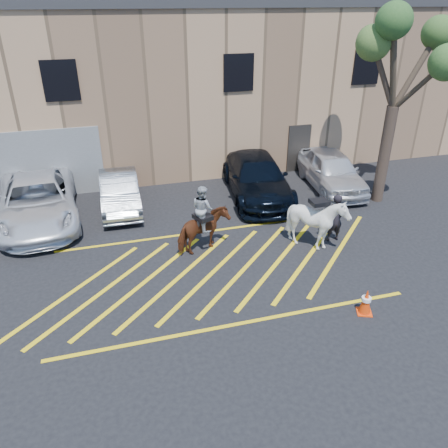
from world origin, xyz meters
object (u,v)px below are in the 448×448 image
object	(u,v)px
car_blue_suv	(257,177)
traffic_cone	(366,301)
tree	(402,51)
car_white_pickup	(38,201)
mounted_bay	(203,226)
car_white_suv	(331,170)
handler	(334,218)
car_silver_sedan	(120,191)
saddled_white	(317,222)

from	to	relation	value
car_blue_suv	traffic_cone	bearing A→B (deg)	-81.49
tree	car_white_pickup	bearing A→B (deg)	172.34
mounted_bay	car_white_suv	bearing A→B (deg)	29.38
handler	mounted_bay	bearing A→B (deg)	-6.77
car_silver_sedan	traffic_cone	world-z (taller)	car_silver_sedan
mounted_bay	tree	bearing A→B (deg)	14.31
car_white_pickup	tree	xyz separation A→B (m)	(13.04, -1.75, 4.89)
car_white_pickup	saddled_white	distance (m)	9.97
car_silver_sedan	mounted_bay	xyz separation A→B (m)	(2.35, -4.13, 0.24)
tree	traffic_cone	bearing A→B (deg)	-125.39
traffic_cone	car_white_pickup	bearing A→B (deg)	137.23
car_white_suv	saddled_white	bearing A→B (deg)	-116.25
car_silver_sedan	traffic_cone	distance (m)	10.13
car_silver_sedan	traffic_cone	size ratio (longest dim) A/B	5.62
handler	tree	distance (m)	6.40
mounted_bay	car_blue_suv	bearing A→B (deg)	49.97
car_blue_suv	mounted_bay	size ratio (longest dim) A/B	2.46
handler	mounted_bay	xyz separation A→B (m)	(-4.39, 0.51, 0.07)
traffic_cone	tree	xyz separation A→B (m)	(4.42, 6.22, 5.33)
handler	car_white_pickup	bearing A→B (deg)	-23.84
car_blue_suv	mounted_bay	world-z (taller)	mounted_bay
traffic_cone	tree	bearing A→B (deg)	54.61
mounted_bay	saddled_white	world-z (taller)	mounted_bay
car_silver_sedan	handler	size ratio (longest dim) A/B	2.42
traffic_cone	car_silver_sedan	bearing A→B (deg)	124.17
saddled_white	car_white_suv	bearing A→B (deg)	56.77
car_blue_suv	traffic_cone	world-z (taller)	car_blue_suv
car_blue_suv	car_white_suv	bearing A→B (deg)	5.57
handler	traffic_cone	world-z (taller)	handler
car_white_pickup	traffic_cone	xyz separation A→B (m)	(8.62, -7.97, -0.44)
car_silver_sedan	car_white_suv	distance (m)	8.89
handler	traffic_cone	size ratio (longest dim) A/B	2.32
handler	saddled_white	bearing A→B (deg)	19.70
car_blue_suv	tree	world-z (taller)	tree
car_white_suv	handler	bearing A→B (deg)	-110.13
tree	handler	bearing A→B (deg)	-143.57
saddled_white	handler	bearing A→B (deg)	19.88
mounted_bay	traffic_cone	xyz separation A→B (m)	(3.33, -4.24, -0.55)
handler	mounted_bay	world-z (taller)	mounted_bay
car_silver_sedan	tree	xyz separation A→B (m)	(10.10, -2.15, 5.02)
car_silver_sedan	traffic_cone	xyz separation A→B (m)	(5.69, -8.37, -0.31)
car_white_suv	handler	distance (m)	4.70
car_blue_suv	tree	xyz separation A→B (m)	(4.58, -1.80, 4.88)
car_white_suv	tree	xyz separation A→B (m)	(1.22, -1.70, 4.89)
car_white_pickup	handler	distance (m)	10.56
car_silver_sedan	mounted_bay	bearing A→B (deg)	-59.31
tree	car_silver_sedan	bearing A→B (deg)	167.96
mounted_bay	saddled_white	size ratio (longest dim) A/B	1.24
car_white_pickup	car_white_suv	size ratio (longest dim) A/B	1.24
car_silver_sedan	mounted_bay	distance (m)	4.76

